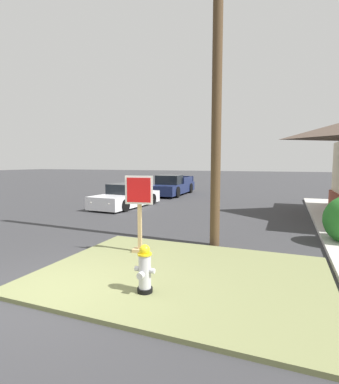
{
  "coord_description": "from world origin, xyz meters",
  "views": [
    {
      "loc": [
        3.89,
        -3.94,
        2.38
      ],
      "look_at": [
        0.51,
        4.54,
        1.47
      ],
      "focal_mm": 27.64,
      "sensor_mm": 36.0,
      "label": 1
    }
  ],
  "objects_px": {
    "fire_hydrant": "(145,270)",
    "utility_pole": "(217,52)",
    "manhole_cover": "(116,255)",
    "stop_sign": "(139,216)",
    "pickup_truck_navy": "(172,187)",
    "parked_sedan_white": "(127,197)"
  },
  "relations": [
    {
      "from": "stop_sign",
      "to": "pickup_truck_navy",
      "type": "bearing_deg",
      "value": 107.84
    },
    {
      "from": "fire_hydrant",
      "to": "stop_sign",
      "type": "height_order",
      "value": "stop_sign"
    },
    {
      "from": "fire_hydrant",
      "to": "stop_sign",
      "type": "bearing_deg",
      "value": 119.58
    },
    {
      "from": "fire_hydrant",
      "to": "utility_pole",
      "type": "relative_size",
      "value": 0.08
    },
    {
      "from": "stop_sign",
      "to": "manhole_cover",
      "type": "height_order",
      "value": "stop_sign"
    },
    {
      "from": "manhole_cover",
      "to": "pickup_truck_navy",
      "type": "height_order",
      "value": "pickup_truck_navy"
    },
    {
      "from": "manhole_cover",
      "to": "pickup_truck_navy",
      "type": "xyz_separation_m",
      "value": [
        -3.84,
        13.93,
        0.61
      ]
    },
    {
      "from": "manhole_cover",
      "to": "stop_sign",
      "type": "bearing_deg",
      "value": 26.54
    },
    {
      "from": "stop_sign",
      "to": "pickup_truck_navy",
      "type": "xyz_separation_m",
      "value": [
        -4.39,
        13.65,
        -0.41
      ]
    },
    {
      "from": "manhole_cover",
      "to": "utility_pole",
      "type": "xyz_separation_m",
      "value": [
        2.15,
        1.87,
        5.36
      ]
    },
    {
      "from": "parked_sedan_white",
      "to": "utility_pole",
      "type": "bearing_deg",
      "value": -42.52
    },
    {
      "from": "pickup_truck_navy",
      "to": "utility_pole",
      "type": "distance_m",
      "value": 14.28
    },
    {
      "from": "fire_hydrant",
      "to": "parked_sedan_white",
      "type": "height_order",
      "value": "parked_sedan_white"
    },
    {
      "from": "parked_sedan_white",
      "to": "utility_pole",
      "type": "relative_size",
      "value": 0.44
    },
    {
      "from": "stop_sign",
      "to": "pickup_truck_navy",
      "type": "relative_size",
      "value": 0.35
    },
    {
      "from": "stop_sign",
      "to": "fire_hydrant",
      "type": "bearing_deg",
      "value": -60.42
    },
    {
      "from": "manhole_cover",
      "to": "utility_pole",
      "type": "relative_size",
      "value": 0.07
    },
    {
      "from": "fire_hydrant",
      "to": "utility_pole",
      "type": "distance_m",
      "value": 6.13
    },
    {
      "from": "parked_sedan_white",
      "to": "stop_sign",
      "type": "bearing_deg",
      "value": -57.83
    },
    {
      "from": "stop_sign",
      "to": "parked_sedan_white",
      "type": "xyz_separation_m",
      "value": [
        -4.54,
        7.22,
        -0.49
      ]
    },
    {
      "from": "stop_sign",
      "to": "parked_sedan_white",
      "type": "distance_m",
      "value": 8.54
    },
    {
      "from": "manhole_cover",
      "to": "pickup_truck_navy",
      "type": "bearing_deg",
      "value": 105.42
    }
  ]
}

